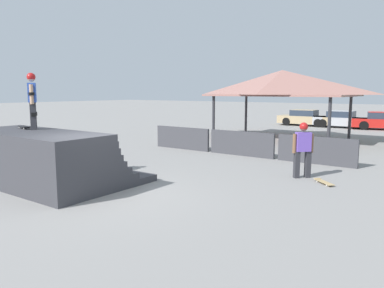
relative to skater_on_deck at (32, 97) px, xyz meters
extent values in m
plane|color=gray|center=(2.95, -0.04, -2.59)|extent=(160.00, 160.00, 0.00)
cube|color=#38383D|center=(0.67, 0.37, -2.49)|extent=(4.89, 3.54, 0.20)
cube|color=#38383D|center=(0.67, -0.01, -2.29)|extent=(4.89, 2.76, 0.20)
cube|color=#38383D|center=(0.67, -0.16, -2.09)|extent=(4.89, 2.48, 0.20)
cube|color=#38383D|center=(0.67, -0.25, -1.89)|extent=(4.89, 2.29, 0.20)
cube|color=#38383D|center=(0.67, -0.32, -1.69)|extent=(4.89, 2.15, 0.20)
cube|color=#38383D|center=(0.67, -0.37, -1.49)|extent=(4.89, 2.05, 0.20)
cube|color=#38383D|center=(0.67, -0.40, -1.29)|extent=(4.89, 1.99, 0.20)
cube|color=#38383D|center=(0.67, -0.42, -1.09)|extent=(4.89, 1.95, 0.20)
cylinder|color=silver|center=(0.67, 0.54, -1.02)|extent=(4.80, 0.07, 0.07)
cube|color=#2D2D33|center=(0.15, -0.10, -0.57)|extent=(0.22, 0.22, 0.83)
cube|color=black|center=(0.17, -0.08, -0.52)|extent=(0.24, 0.22, 0.12)
cube|color=#2D2D33|center=(-0.15, 0.10, -0.57)|extent=(0.22, 0.22, 0.83)
cube|color=black|center=(-0.13, 0.13, -0.52)|extent=(0.24, 0.22, 0.12)
cube|color=blue|center=(0.00, 0.00, 0.13)|extent=(0.50, 0.44, 0.59)
cylinder|color=tan|center=(0.23, -0.16, 0.09)|extent=(0.15, 0.15, 0.59)
cylinder|color=black|center=(0.23, -0.16, 0.10)|extent=(0.23, 0.23, 0.09)
cylinder|color=tan|center=(-0.23, 0.16, 0.09)|extent=(0.15, 0.15, 0.59)
cylinder|color=black|center=(-0.23, 0.16, 0.10)|extent=(0.23, 0.23, 0.09)
sphere|color=tan|center=(0.00, 0.00, 0.57)|extent=(0.23, 0.23, 0.23)
sphere|color=#B21919|center=(0.00, 0.00, 0.60)|extent=(0.25, 0.25, 0.25)
cylinder|color=silver|center=(-0.18, -0.08, -0.96)|extent=(0.06, 0.04, 0.05)
cylinder|color=silver|center=(-0.21, -0.21, -0.96)|extent=(0.06, 0.04, 0.05)
cylinder|color=silver|center=(-0.64, 0.05, -0.96)|extent=(0.06, 0.04, 0.05)
cylinder|color=silver|center=(-0.68, -0.09, -0.96)|extent=(0.06, 0.04, 0.05)
cube|color=black|center=(-0.43, -0.08, -0.93)|extent=(0.81, 0.40, 0.02)
cube|color=black|center=(-0.08, -0.18, -0.91)|extent=(0.14, 0.22, 0.02)
cube|color=#2D2D33|center=(6.49, 5.06, -2.16)|extent=(0.23, 0.23, 0.86)
cube|color=#2D2D33|center=(6.76, 5.32, -2.16)|extent=(0.23, 0.23, 0.86)
cube|color=#6B4CB7|center=(6.63, 5.19, -1.42)|extent=(0.50, 0.49, 0.61)
cylinder|color=brown|center=(6.42, 4.99, -1.47)|extent=(0.16, 0.16, 0.61)
cylinder|color=brown|center=(6.83, 5.39, -1.47)|extent=(0.16, 0.16, 0.61)
sphere|color=brown|center=(6.63, 5.19, -0.96)|extent=(0.24, 0.24, 0.24)
sphere|color=#B21919|center=(6.63, 5.19, -0.93)|extent=(0.27, 0.27, 0.27)
cylinder|color=silver|center=(7.22, 4.89, -2.56)|extent=(0.06, 0.06, 0.05)
cylinder|color=silver|center=(7.32, 5.00, -2.56)|extent=(0.06, 0.06, 0.05)
cylinder|color=silver|center=(7.61, 4.55, -2.56)|extent=(0.06, 0.06, 0.05)
cylinder|color=silver|center=(7.70, 4.65, -2.56)|extent=(0.06, 0.06, 0.05)
cube|color=tan|center=(7.46, 4.77, -2.53)|extent=(0.76, 0.71, 0.02)
cube|color=tan|center=(7.18, 5.03, -2.51)|extent=(0.21, 0.22, 0.02)
cube|color=#3D3D42|center=(-0.18, 7.74, -2.06)|extent=(3.03, 0.12, 1.05)
cube|color=#3D3D42|center=(3.04, 7.74, -2.06)|extent=(3.03, 0.12, 1.05)
cube|color=#3D3D42|center=(6.26, 7.74, -2.06)|extent=(3.03, 0.12, 1.05)
cylinder|color=#2D2D33|center=(-1.12, 11.99, -1.34)|extent=(0.16, 0.16, 2.49)
cylinder|color=#2D2D33|center=(5.49, 11.99, -1.34)|extent=(0.16, 0.16, 2.49)
cylinder|color=#2D2D33|center=(-1.12, 16.01, -1.34)|extent=(0.16, 0.16, 2.49)
cylinder|color=#2D2D33|center=(5.49, 16.01, -1.34)|extent=(0.16, 0.16, 2.49)
cube|color=#9E6B60|center=(2.19, 14.00, -0.05)|extent=(7.78, 4.74, 0.10)
pyramid|color=#9E6B60|center=(2.19, 14.00, 0.68)|extent=(7.62, 4.64, 1.36)
cube|color=tan|center=(0.38, 23.38, -2.10)|extent=(4.18, 1.74, 0.62)
cube|color=#283342|center=(0.27, 23.38, -1.57)|extent=(1.94, 1.45, 0.46)
cube|color=tan|center=(0.27, 23.38, -1.34)|extent=(1.85, 1.42, 0.04)
cylinder|color=black|center=(1.64, 24.17, -2.27)|extent=(0.64, 0.21, 0.64)
cylinder|color=black|center=(1.65, 22.62, -2.27)|extent=(0.64, 0.21, 0.64)
cylinder|color=black|center=(-0.90, 24.15, -2.27)|extent=(0.64, 0.21, 0.64)
cylinder|color=black|center=(-0.89, 22.60, -2.27)|extent=(0.64, 0.21, 0.64)
cube|color=#A8AAAF|center=(3.24, 23.41, -2.10)|extent=(4.11, 1.76, 0.62)
cube|color=#283342|center=(3.13, 23.40, -1.57)|extent=(1.92, 1.44, 0.46)
cube|color=#A8AAAF|center=(3.13, 23.40, -1.34)|extent=(1.83, 1.41, 0.04)
cylinder|color=black|center=(4.46, 24.19, -2.27)|extent=(0.64, 0.22, 0.64)
cylinder|color=black|center=(4.50, 22.69, -2.27)|extent=(0.64, 0.22, 0.64)
cylinder|color=black|center=(1.98, 24.13, -2.27)|extent=(0.64, 0.22, 0.64)
cylinder|color=black|center=(2.02, 22.62, -2.27)|extent=(0.64, 0.22, 0.64)
cube|color=red|center=(6.11, 23.51, -2.10)|extent=(4.57, 2.52, 0.62)
cube|color=#283342|center=(5.99, 23.49, -1.57)|extent=(2.25, 1.78, 0.46)
cube|color=red|center=(5.99, 23.49, -1.34)|extent=(2.15, 1.73, 0.04)
cylinder|color=black|center=(4.66, 23.97, -2.27)|extent=(0.67, 0.33, 0.64)
cylinder|color=black|center=(4.97, 22.50, -2.27)|extent=(0.67, 0.33, 0.64)
camera|label=1|loc=(10.68, -6.43, 0.18)|focal=35.00mm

